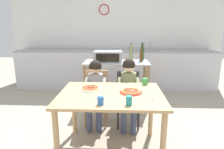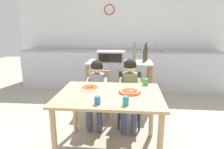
# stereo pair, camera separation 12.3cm
# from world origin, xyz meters

# --- Properties ---
(ground_plane) EXTENTS (11.74, 11.74, 0.00)m
(ground_plane) POSITION_xyz_m (0.00, 1.17, 0.00)
(ground_plane) COLOR #A89E8C
(back_wall_tiled) EXTENTS (5.29, 0.14, 2.70)m
(back_wall_tiled) POSITION_xyz_m (-0.00, 2.99, 1.35)
(back_wall_tiled) COLOR white
(back_wall_tiled) RESTS_ON ground
(kitchen_counter) EXTENTS (4.76, 0.60, 1.12)m
(kitchen_counter) POSITION_xyz_m (0.00, 2.59, 0.46)
(kitchen_counter) COLOR silver
(kitchen_counter) RESTS_ON ground
(kitchen_island_cart) EXTENTS (1.17, 0.55, 0.87)m
(kitchen_island_cart) POSITION_xyz_m (0.04, 1.37, 0.58)
(kitchen_island_cart) COLOR #B7BABF
(kitchen_island_cart) RESTS_ON ground
(toaster_oven) EXTENTS (0.50, 0.33, 0.19)m
(toaster_oven) POSITION_xyz_m (-0.11, 1.35, 0.96)
(toaster_oven) COLOR #999BA0
(toaster_oven) RESTS_ON kitchen_island_cart
(bottle_brown_beer) EXTENTS (0.06, 0.06, 0.33)m
(bottle_brown_beer) POSITION_xyz_m (0.30, 1.44, 1.01)
(bottle_brown_beer) COLOR olive
(bottle_brown_beer) RESTS_ON kitchen_island_cart
(bottle_dark_olive_oil) EXTENTS (0.07, 0.07, 0.33)m
(bottle_dark_olive_oil) POSITION_xyz_m (0.52, 1.55, 1.00)
(bottle_dark_olive_oil) COLOR #1E4723
(bottle_dark_olive_oil) RESTS_ON kitchen_island_cart
(bottle_slim_sauce) EXTENTS (0.06, 0.06, 0.31)m
(bottle_slim_sauce) POSITION_xyz_m (0.48, 1.40, 0.98)
(bottle_slim_sauce) COLOR #4C2D14
(bottle_slim_sauce) RESTS_ON kitchen_island_cart
(dining_table) EXTENTS (1.19, 0.90, 0.74)m
(dining_table) POSITION_xyz_m (0.00, 0.00, 0.64)
(dining_table) COLOR tan
(dining_table) RESTS_ON ground
(dining_chair_left) EXTENTS (0.36, 0.36, 0.81)m
(dining_chair_left) POSITION_xyz_m (-0.26, 0.74, 0.48)
(dining_chair_left) COLOR tan
(dining_chair_left) RESTS_ON ground
(dining_chair_right) EXTENTS (0.36, 0.36, 0.81)m
(dining_chair_right) POSITION_xyz_m (0.23, 0.71, 0.48)
(dining_chair_right) COLOR #333338
(dining_chair_right) RESTS_ON ground
(child_in_grey_shirt) EXTENTS (0.32, 0.42, 0.99)m
(child_in_grey_shirt) POSITION_xyz_m (-0.26, 0.62, 0.64)
(child_in_grey_shirt) COLOR #424C6B
(child_in_grey_shirt) RESTS_ON ground
(child_in_olive_shirt) EXTENTS (0.32, 0.42, 1.02)m
(child_in_olive_shirt) POSITION_xyz_m (0.23, 0.59, 0.66)
(child_in_olive_shirt) COLOR #424C6B
(child_in_olive_shirt) RESTS_ON ground
(pizza_plate_white) EXTENTS (0.28, 0.28, 0.03)m
(pizza_plate_white) POSITION_xyz_m (-0.26, 0.15, 0.76)
(pizza_plate_white) COLOR white
(pizza_plate_white) RESTS_ON dining_table
(pizza_plate_red_rimmed) EXTENTS (0.26, 0.26, 0.03)m
(pizza_plate_red_rimmed) POSITION_xyz_m (0.23, 0.04, 0.76)
(pizza_plate_red_rimmed) COLOR red
(pizza_plate_red_rimmed) RESTS_ON dining_table
(drinking_cup_teal) EXTENTS (0.06, 0.06, 0.09)m
(drinking_cup_teal) POSITION_xyz_m (0.19, -0.32, 0.79)
(drinking_cup_teal) COLOR teal
(drinking_cup_teal) RESTS_ON dining_table
(drinking_cup_blue) EXTENTS (0.07, 0.07, 0.08)m
(drinking_cup_blue) POSITION_xyz_m (-0.09, -0.33, 0.78)
(drinking_cup_blue) COLOR blue
(drinking_cup_blue) RESTS_ON dining_table
(drinking_cup_green) EXTENTS (0.08, 0.08, 0.08)m
(drinking_cup_green) POSITION_xyz_m (0.43, 0.37, 0.79)
(drinking_cup_green) COLOR green
(drinking_cup_green) RESTS_ON dining_table
(serving_spoon) EXTENTS (0.01, 0.14, 0.01)m
(serving_spoon) POSITION_xyz_m (0.44, -0.12, 0.75)
(serving_spoon) COLOR #B7BABF
(serving_spoon) RESTS_ON dining_table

